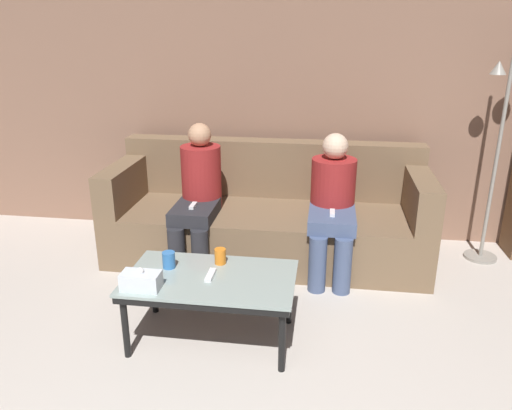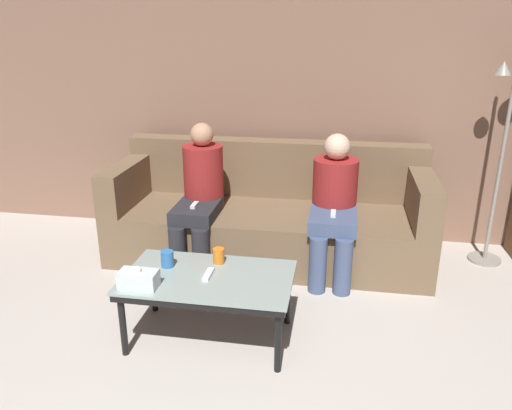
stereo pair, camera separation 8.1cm
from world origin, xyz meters
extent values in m
cube|color=#8C6651|center=(0.00, 3.74, 1.30)|extent=(12.00, 0.06, 2.60)
cube|color=brown|center=(0.00, 3.14, 0.21)|extent=(2.57, 0.93, 0.43)
cube|color=brown|center=(0.00, 3.51, 0.67)|extent=(2.57, 0.20, 0.49)
cube|color=brown|center=(-1.19, 3.14, 0.60)|extent=(0.18, 0.93, 0.34)
cube|color=brown|center=(1.19, 3.14, 0.60)|extent=(0.18, 0.93, 0.34)
cube|color=#8C9E99|center=(-0.18, 1.92, 0.42)|extent=(1.01, 0.59, 0.02)
cube|color=black|center=(-0.18, 1.92, 0.39)|extent=(0.99, 0.58, 0.04)
cylinder|color=black|center=(-0.64, 1.67, 0.19)|extent=(0.04, 0.04, 0.37)
cylinder|color=black|center=(0.27, 1.67, 0.19)|extent=(0.04, 0.04, 0.37)
cylinder|color=black|center=(-0.64, 2.17, 0.19)|extent=(0.04, 0.04, 0.37)
cylinder|color=black|center=(0.27, 2.17, 0.19)|extent=(0.04, 0.04, 0.37)
cylinder|color=#3372BF|center=(-0.46, 2.00, 0.48)|extent=(0.08, 0.08, 0.10)
cylinder|color=orange|center=(-0.16, 2.10, 0.48)|extent=(0.07, 0.07, 0.10)
cube|color=silver|center=(-0.54, 1.72, 0.48)|extent=(0.22, 0.12, 0.10)
sphere|color=white|center=(-0.54, 1.72, 0.54)|extent=(0.04, 0.04, 0.04)
cube|color=white|center=(-0.18, 1.92, 0.44)|extent=(0.04, 0.15, 0.02)
cylinder|color=gray|center=(1.78, 3.36, 0.01)|extent=(0.26, 0.26, 0.02)
cylinder|color=gray|center=(1.78, 3.36, 0.90)|extent=(0.03, 0.03, 1.79)
cone|color=gray|center=(1.70, 3.40, 1.54)|extent=(0.12, 0.12, 0.10)
cylinder|color=#28282D|center=(-0.62, 2.62, 0.21)|extent=(0.13, 0.13, 0.43)
cylinder|color=#28282D|center=(-0.44, 2.62, 0.21)|extent=(0.13, 0.13, 0.43)
cube|color=#28282D|center=(-0.53, 2.86, 0.48)|extent=(0.32, 0.46, 0.10)
cylinder|color=maroon|center=(-0.53, 3.09, 0.68)|extent=(0.32, 0.32, 0.52)
sphere|color=tan|center=(-0.53, 3.09, 1.03)|extent=(0.18, 0.18, 0.18)
cube|color=white|center=(-0.53, 2.81, 0.54)|extent=(0.04, 0.12, 0.02)
cylinder|color=#47567A|center=(0.44, 2.62, 0.21)|extent=(0.13, 0.13, 0.43)
cylinder|color=#47567A|center=(0.62, 2.62, 0.21)|extent=(0.13, 0.13, 0.43)
cube|color=#47567A|center=(0.53, 2.85, 0.48)|extent=(0.35, 0.47, 0.10)
cylinder|color=maroon|center=(0.53, 3.09, 0.65)|extent=(0.35, 0.35, 0.45)
sphere|color=beige|center=(0.53, 3.09, 0.98)|extent=(0.20, 0.20, 0.20)
cube|color=white|center=(0.53, 2.81, 0.54)|extent=(0.04, 0.12, 0.02)
camera|label=1|loc=(0.46, -0.66, 1.84)|focal=35.00mm
camera|label=2|loc=(0.54, -0.65, 1.84)|focal=35.00mm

